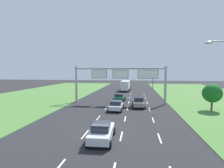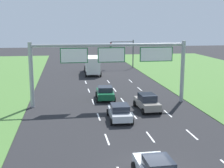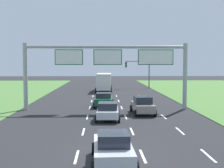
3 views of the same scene
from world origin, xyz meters
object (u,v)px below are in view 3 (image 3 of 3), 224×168
object	(u,v)px
car_lead_silver	(113,148)
car_mid_lane	(108,111)
traffic_light_mast	(139,68)
sign_gantry	(109,63)
car_far_ahead	(104,100)
car_near_red	(143,105)
box_truck	(104,81)

from	to	relation	value
car_lead_silver	car_mid_lane	bearing A→B (deg)	88.71
traffic_light_mast	sign_gantry	bearing A→B (deg)	-103.34
car_lead_silver	car_far_ahead	xyz separation A→B (m)	(-0.33, 20.06, 0.01)
car_near_red	car_mid_lane	distance (m)	4.52
car_mid_lane	traffic_light_mast	world-z (taller)	traffic_light_mast
car_far_ahead	sign_gantry	size ratio (longest dim) A/B	0.24
car_far_ahead	traffic_light_mast	distance (m)	26.38
sign_gantry	box_truck	bearing A→B (deg)	90.89
car_near_red	car_far_ahead	distance (m)	6.37
car_near_red	car_mid_lane	size ratio (longest dim) A/B	1.04
car_near_red	sign_gantry	distance (m)	5.98
car_lead_silver	sign_gantry	xyz separation A→B (m)	(0.17, 17.80, 4.19)
box_truck	traffic_light_mast	distance (m)	9.42
car_mid_lane	car_near_red	bearing A→B (deg)	42.47
box_truck	traffic_light_mast	bearing A→B (deg)	43.58
car_lead_silver	car_mid_lane	size ratio (longest dim) A/B	1.04
car_near_red	traffic_light_mast	world-z (taller)	traffic_light_mast
car_far_ahead	sign_gantry	xyz separation A→B (m)	(0.50, -2.26, 4.17)
car_mid_lane	sign_gantry	bearing A→B (deg)	89.86
car_near_red	box_truck	world-z (taller)	box_truck
traffic_light_mast	car_far_ahead	bearing A→B (deg)	-105.55
car_lead_silver	box_truck	bearing A→B (deg)	88.81
car_near_red	sign_gantry	size ratio (longest dim) A/B	0.25
box_truck	traffic_light_mast	world-z (taller)	traffic_light_mast
box_truck	traffic_light_mast	xyz separation A→B (m)	(6.86, 6.09, 2.17)
car_mid_lane	box_truck	distance (m)	27.27
car_lead_silver	sign_gantry	world-z (taller)	sign_gantry
car_mid_lane	traffic_light_mast	distance (m)	34.16
car_lead_silver	car_mid_lane	world-z (taller)	car_lead_silver
car_lead_silver	sign_gantry	size ratio (longest dim) A/B	0.25
car_far_ahead	car_mid_lane	bearing A→B (deg)	-84.47
car_far_ahead	sign_gantry	distance (m)	4.77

